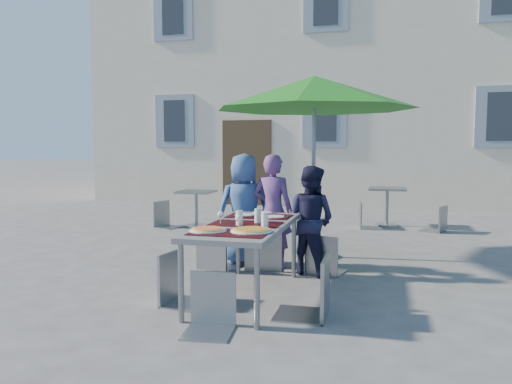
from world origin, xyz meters
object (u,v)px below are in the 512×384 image
(pizza_near_left, at_px, (208,229))
(child_2, at_px, (310,220))
(cafe_table_1, at_px, (387,200))
(dining_table, at_px, (246,229))
(chair_1, at_px, (264,221))
(chair_4, at_px, (313,250))
(patio_umbrella, at_px, (314,94))
(bg_chair_l_1, at_px, (366,200))
(cafe_table_0, at_px, (196,203))
(chair_2, at_px, (324,230))
(child_1, at_px, (273,211))
(chair_0, at_px, (216,223))
(bg_chair_l_0, at_px, (165,198))
(chair_3, at_px, (179,247))
(bg_chair_r_1, at_px, (438,203))
(chair_5, at_px, (210,269))
(child_0, at_px, (244,209))
(bg_chair_r_0, at_px, (239,200))
(pizza_near_right, at_px, (251,230))

(pizza_near_left, height_order, child_2, child_2)
(child_2, height_order, cafe_table_1, child_2)
(dining_table, distance_m, pizza_near_left, 0.57)
(chair_1, height_order, chair_4, chair_4)
(patio_umbrella, distance_m, bg_chair_l_1, 3.21)
(cafe_table_0, bearing_deg, pizza_near_left, -67.32)
(chair_2, relative_size, patio_umbrella, 0.33)
(child_1, bearing_deg, dining_table, 98.19)
(chair_0, height_order, bg_chair_l_1, chair_0)
(chair_0, bearing_deg, bg_chair_l_0, 125.22)
(chair_3, relative_size, bg_chair_r_1, 1.08)
(cafe_table_0, bearing_deg, dining_table, -62.27)
(cafe_table_1, xyz_separation_m, bg_chair_l_1, (-0.38, -0.37, 0.03))
(chair_2, distance_m, bg_chair_l_1, 3.61)
(chair_4, relative_size, chair_5, 1.16)
(chair_5, distance_m, cafe_table_1, 6.17)
(bg_chair_l_1, height_order, bg_chair_r_1, bg_chair_l_1)
(pizza_near_left, relative_size, bg_chair_l_0, 0.37)
(bg_chair_r_1, bearing_deg, pizza_near_left, -116.03)
(chair_4, relative_size, bg_chair_l_0, 1.11)
(chair_5, bearing_deg, pizza_near_left, 112.28)
(cafe_table_1, bearing_deg, pizza_near_left, -106.18)
(child_0, xyz_separation_m, bg_chair_r_1, (2.69, 3.21, -0.20))
(child_1, bearing_deg, cafe_table_1, -102.86)
(child_2, bearing_deg, bg_chair_r_1, -94.33)
(child_0, relative_size, chair_3, 1.50)
(child_0, distance_m, chair_3, 1.77)
(cafe_table_1, bearing_deg, child_1, -110.57)
(pizza_near_left, xyz_separation_m, chair_4, (0.97, 0.08, -0.16))
(dining_table, xyz_separation_m, chair_2, (0.67, 1.09, -0.16))
(child_1, xyz_separation_m, cafe_table_0, (-2.10, 2.72, -0.27))
(child_1, xyz_separation_m, chair_4, (0.76, -1.72, -0.11))
(chair_0, xyz_separation_m, chair_2, (1.33, 0.09, -0.05))
(chair_4, bearing_deg, patio_umbrella, 98.17)
(bg_chair_l_0, bearing_deg, bg_chair_r_0, 5.15)
(chair_3, bearing_deg, pizza_near_right, -5.00)
(pizza_near_right, bearing_deg, child_2, 78.38)
(child_2, distance_m, patio_umbrella, 1.84)
(child_2, distance_m, chair_4, 1.55)
(child_1, height_order, chair_0, child_1)
(bg_chair_r_0, relative_size, bg_chair_r_1, 1.03)
(chair_2, height_order, chair_5, chair_2)
(chair_5, relative_size, bg_chair_r_1, 1.00)
(pizza_near_right, xyz_separation_m, child_2, (0.32, 1.54, -0.12))
(chair_0, relative_size, chair_4, 0.96)
(bg_chair_l_1, bearing_deg, child_2, -98.27)
(pizza_near_left, bearing_deg, cafe_table_1, 73.82)
(pizza_near_left, distance_m, bg_chair_l_1, 5.34)
(dining_table, relative_size, bg_chair_r_1, 2.07)
(chair_0, bearing_deg, bg_chair_l_1, 65.49)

